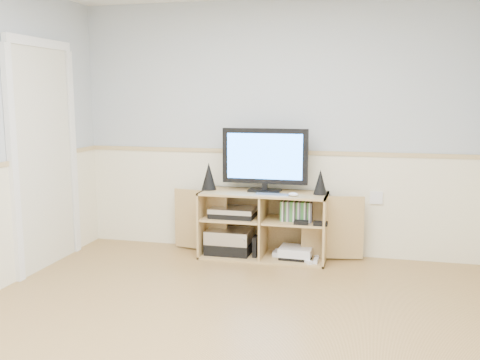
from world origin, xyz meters
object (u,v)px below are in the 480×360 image
object	(u,v)px
keyboard	(272,195)
game_consoles	(295,253)
media_cabinet	(264,223)
monitor	(265,158)

from	to	relation	value
keyboard	game_consoles	world-z (taller)	keyboard
media_cabinet	keyboard	xyz separation A→B (m)	(0.11, -0.19, 0.32)
keyboard	game_consoles	distance (m)	0.63
media_cabinet	keyboard	distance (m)	0.39
monitor	keyboard	distance (m)	0.39
media_cabinet	keyboard	size ratio (longest dim) A/B	6.14
media_cabinet	monitor	distance (m)	0.65
media_cabinet	monitor	size ratio (longest dim) A/B	2.29
keyboard	game_consoles	xyz separation A→B (m)	(0.21, 0.13, -0.59)
keyboard	monitor	bearing A→B (deg)	119.85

